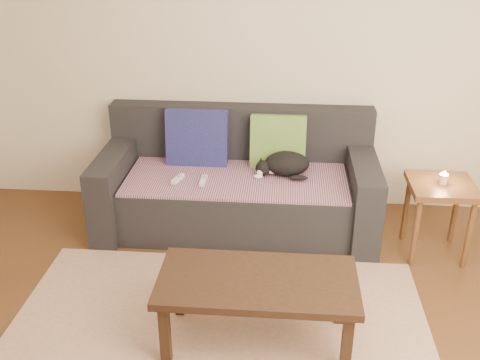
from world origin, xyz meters
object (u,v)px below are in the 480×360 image
object	(u,v)px
wii_remote_b	(203,180)
side_table	(440,196)
sofa	(238,187)
coffee_table	(257,287)
wii_remote_a	(178,179)
cat	(285,164)

from	to	relation	value
wii_remote_b	side_table	xyz separation A→B (m)	(1.69, -0.12, 0.00)
side_table	wii_remote_b	bearing A→B (deg)	175.89
sofa	coffee_table	bearing A→B (deg)	-80.51
wii_remote_b	coffee_table	world-z (taller)	wii_remote_b
wii_remote_a	coffee_table	size ratio (longest dim) A/B	0.14
cat	coffee_table	bearing A→B (deg)	-73.19
coffee_table	cat	bearing A→B (deg)	84.66
side_table	sofa	bearing A→B (deg)	167.41
wii_remote_a	wii_remote_b	bearing A→B (deg)	-75.87
sofa	cat	world-z (taller)	sofa
coffee_table	wii_remote_a	bearing A→B (deg)	118.97
cat	coffee_table	xyz separation A→B (m)	(-0.13, -1.38, -0.14)
cat	coffee_table	size ratio (longest dim) A/B	0.42
wii_remote_b	cat	bearing A→B (deg)	-69.59
cat	coffee_table	distance (m)	1.39
cat	wii_remote_a	distance (m)	0.81
cat	wii_remote_a	xyz separation A→B (m)	(-0.79, -0.18, -0.07)
wii_remote_b	coffee_table	distance (m)	1.28
wii_remote_b	coffee_table	size ratio (longest dim) A/B	0.14
sofa	side_table	bearing A→B (deg)	-12.59
wii_remote_a	wii_remote_b	world-z (taller)	same
coffee_table	sofa	bearing A→B (deg)	99.49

